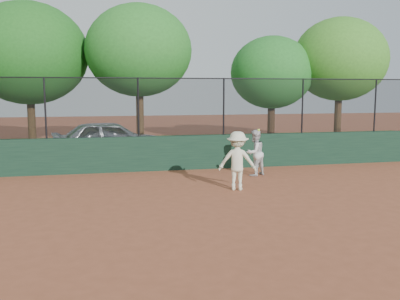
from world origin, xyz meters
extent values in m
plane|color=brown|center=(0.00, 0.00, 0.00)|extent=(80.00, 80.00, 0.00)
cube|color=#183524|center=(0.00, 6.00, 0.60)|extent=(26.00, 0.20, 1.20)
cube|color=#2F4A17|center=(0.00, 12.00, 0.00)|extent=(36.00, 12.00, 0.01)
imported|color=#B0B5BB|center=(-1.39, 9.02, 0.79)|extent=(4.80, 2.31, 1.58)
imported|color=silver|center=(3.12, 4.41, 0.75)|extent=(0.91, 0.84, 1.50)
imported|color=beige|center=(1.94, 2.52, 0.82)|extent=(1.21, 0.97, 1.64)
sphere|color=#C4F235|center=(2.41, 2.12, 1.70)|extent=(0.07, 0.07, 0.07)
cube|color=black|center=(0.00, 6.00, 2.20)|extent=(26.00, 0.02, 2.00)
cylinder|color=black|center=(0.00, 6.00, 3.18)|extent=(26.00, 0.04, 0.04)
cylinder|color=black|center=(-3.50, 6.00, 2.20)|extent=(0.06, 0.06, 2.00)
cylinder|color=black|center=(-0.50, 6.00, 2.20)|extent=(0.06, 0.06, 2.00)
cylinder|color=black|center=(2.50, 6.00, 2.20)|extent=(0.06, 0.06, 2.00)
cylinder|color=black|center=(5.50, 6.00, 2.20)|extent=(0.06, 0.06, 2.00)
cylinder|color=black|center=(8.50, 6.00, 2.20)|extent=(0.06, 0.06, 2.00)
cylinder|color=#472F18|center=(-4.91, 12.74, 1.18)|extent=(0.36, 0.36, 2.35)
ellipsoid|color=#1C5719|center=(-4.91, 12.74, 4.44)|extent=(5.41, 4.91, 4.67)
cylinder|color=#4C331B|center=(0.03, 11.58, 1.35)|extent=(0.36, 0.36, 2.69)
ellipsoid|color=#246620|center=(0.03, 11.58, 4.57)|extent=(4.85, 4.41, 4.19)
cylinder|color=#3B2413|center=(6.62, 11.88, 1.02)|extent=(0.36, 0.36, 2.04)
ellipsoid|color=#1F6221|center=(6.62, 11.88, 3.64)|extent=(4.15, 3.77, 3.58)
cylinder|color=#4A301A|center=(10.07, 11.47, 1.23)|extent=(0.36, 0.36, 2.45)
ellipsoid|color=#377421|center=(10.07, 11.47, 4.31)|extent=(4.81, 4.37, 4.15)
camera|label=1|loc=(-1.73, -9.21, 2.77)|focal=40.00mm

